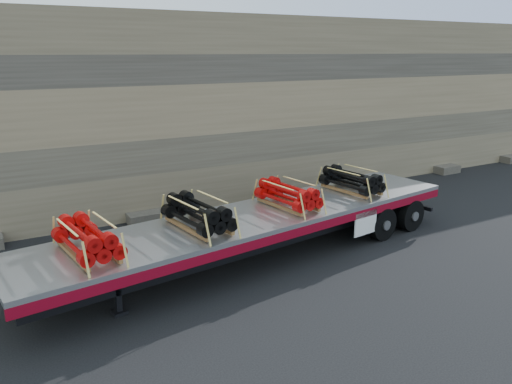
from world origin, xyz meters
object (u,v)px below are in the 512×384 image
bundle_midfront (198,214)px  bundle_rear (351,181)px  bundle_front (87,240)px  bundle_midrear (288,195)px  trailer (257,237)px

bundle_midfront → bundle_rear: size_ratio=1.06×
bundle_front → bundle_rear: 8.53m
bundle_midrear → bundle_rear: (2.66, 0.38, 0.00)m
bundle_front → trailer: bearing=0.0°
bundle_midrear → trailer: bearing=180.0°
bundle_front → bundle_midfront: (2.80, 0.40, 0.01)m
bundle_rear → bundle_front: bearing=180.0°
bundle_midfront → bundle_rear: bearing=-0.0°
bundle_midfront → bundle_rear: 5.70m
trailer → bundle_rear: 3.95m
trailer → bundle_midfront: (-1.86, -0.27, 1.04)m
bundle_midfront → bundle_front: bearing=180.0°
trailer → bundle_midfront: size_ratio=6.47×
trailer → bundle_midfront: 2.15m
trailer → bundle_midrear: (1.12, 0.16, 1.02)m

